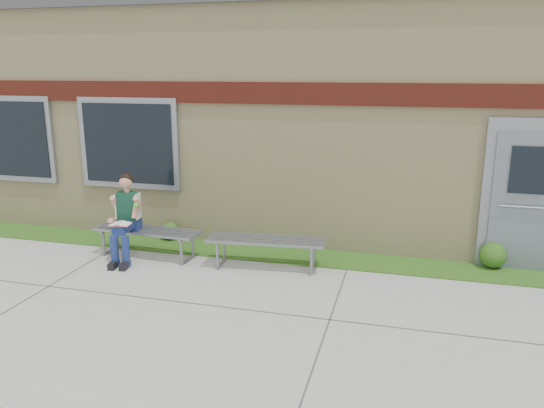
# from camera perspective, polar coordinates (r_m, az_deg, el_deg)

# --- Properties ---
(ground) EXTENTS (80.00, 80.00, 0.00)m
(ground) POSITION_cam_1_polar(r_m,az_deg,el_deg) (6.45, -3.54, -13.24)
(ground) COLOR #9E9E99
(ground) RESTS_ON ground
(grass_strip) EXTENTS (16.00, 0.80, 0.02)m
(grass_strip) POSITION_cam_1_polar(r_m,az_deg,el_deg) (8.74, 1.83, -5.53)
(grass_strip) COLOR #224913
(grass_strip) RESTS_ON ground
(school_building) EXTENTS (16.20, 6.22, 4.20)m
(school_building) POSITION_cam_1_polar(r_m,az_deg,el_deg) (11.58, 5.76, 9.94)
(school_building) COLOR beige
(school_building) RESTS_ON ground
(bench_left) EXTENTS (1.80, 0.60, 0.46)m
(bench_left) POSITION_cam_1_polar(r_m,az_deg,el_deg) (8.85, -13.24, -3.31)
(bench_left) COLOR gray
(bench_left) RESTS_ON ground
(bench_right) EXTENTS (1.83, 0.65, 0.47)m
(bench_right) POSITION_cam_1_polar(r_m,az_deg,el_deg) (8.13, -0.64, -4.47)
(bench_right) COLOR gray
(bench_right) RESTS_ON ground
(girl) EXTENTS (0.53, 0.85, 1.38)m
(girl) POSITION_cam_1_polar(r_m,az_deg,el_deg) (8.70, -15.48, -1.28)
(girl) COLOR navy
(girl) RESTS_ON ground
(shrub_mid) EXTENTS (0.32, 0.32, 0.32)m
(shrub_mid) POSITION_cam_1_polar(r_m,az_deg,el_deg) (9.63, -10.92, -2.84)
(shrub_mid) COLOR #224913
(shrub_mid) RESTS_ON grass_strip
(shrub_east) EXTENTS (0.40, 0.40, 0.40)m
(shrub_east) POSITION_cam_1_polar(r_m,az_deg,el_deg) (8.81, 22.67, -5.09)
(shrub_east) COLOR #224913
(shrub_east) RESTS_ON grass_strip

